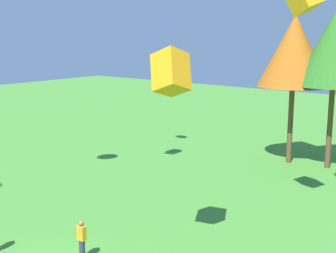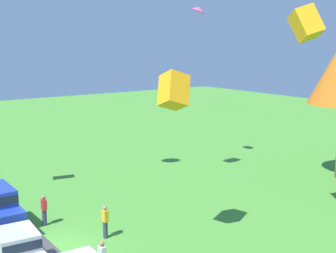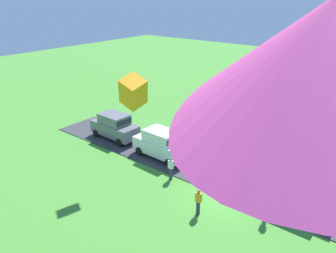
% 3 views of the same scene
% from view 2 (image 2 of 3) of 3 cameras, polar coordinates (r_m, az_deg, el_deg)
% --- Properties ---
extents(ground_plane, '(120.00, 120.00, 0.00)m').
position_cam_2_polar(ground_plane, '(23.89, -13.86, -14.24)').
color(ground_plane, '#478E33').
extents(car_sedan_by_flagpole, '(4.51, 2.19, 1.84)m').
position_cam_2_polar(car_sedan_by_flagpole, '(21.67, -17.96, -14.07)').
color(car_sedan_by_flagpole, '#B7B7BC').
rests_on(car_sedan_by_flagpole, ground).
extents(person_on_lawn, '(0.36, 0.24, 1.71)m').
position_cam_2_polar(person_on_lawn, '(26.43, -14.86, -9.80)').
color(person_on_lawn, '#2D334C').
rests_on(person_on_lawn, ground).
extents(person_watching_sky, '(0.36, 0.24, 1.71)m').
position_cam_2_polar(person_watching_sky, '(24.23, -7.66, -11.41)').
color(person_watching_sky, '#2D334C').
rests_on(person_watching_sky, ground).
extents(kite_box_over_trees, '(1.58, 1.47, 1.99)m').
position_cam_2_polar(kite_box_over_trees, '(21.40, 0.69, 4.41)').
color(kite_box_over_trees, orange).
extents(kite_box_high_right, '(1.86, 1.51, 1.95)m').
position_cam_2_polar(kite_box_high_right, '(23.93, 16.48, 11.94)').
color(kite_box_high_right, orange).
extents(kite_delta_topmost, '(1.65, 1.66, 0.65)m').
position_cam_2_polar(kite_delta_topmost, '(36.64, 3.72, 14.10)').
color(kite_delta_topmost, '#EA4C9E').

